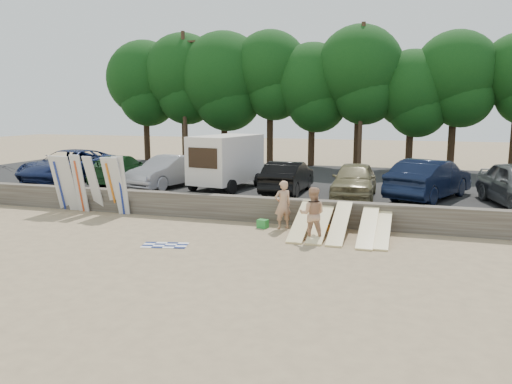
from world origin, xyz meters
TOP-DOWN VIEW (x-y plane):
  - ground at (0.00, 0.00)m, footprint 120.00×120.00m
  - seawall at (0.00, 3.00)m, footprint 44.00×0.50m
  - parking_lot at (0.00, 10.50)m, footprint 44.00×14.50m
  - treeline at (-1.40, 17.55)m, footprint 33.34×6.28m
  - utility_poles at (2.00, 16.00)m, footprint 25.80×0.26m
  - box_trailer at (-3.34, 6.43)m, footprint 2.86×4.31m
  - car_0 at (-12.24, 6.39)m, footprint 2.97×6.06m
  - car_1 at (-9.20, 6.43)m, footprint 3.10×5.37m
  - car_2 at (-6.30, 6.14)m, footprint 2.60×4.88m
  - car_3 at (-0.21, 6.06)m, footprint 1.57×4.44m
  - car_4 at (2.81, 5.86)m, footprint 1.91×4.48m
  - car_5 at (5.91, 6.39)m, footprint 3.76×5.43m
  - surfboard_upright_0 at (-9.74, 2.44)m, footprint 0.60×0.88m
  - surfboard_upright_1 at (-9.20, 2.36)m, footprint 0.55×0.84m
  - surfboard_upright_2 at (-8.69, 2.41)m, footprint 0.51×0.57m
  - surfboard_upright_3 at (-8.04, 2.52)m, footprint 0.61×0.84m
  - surfboard_upright_4 at (-7.17, 2.56)m, footprint 0.54×0.88m
  - surfboard_upright_5 at (-6.74, 2.40)m, footprint 0.54×0.81m
  - surfboard_upright_6 at (-6.61, 2.40)m, footprint 0.55×0.58m
  - surfboard_low_0 at (1.47, 1.46)m, footprint 0.56×2.87m
  - surfboard_low_1 at (2.13, 1.48)m, footprint 0.56×2.90m
  - surfboard_low_2 at (2.81, 1.44)m, footprint 0.56×2.86m
  - surfboard_low_3 at (3.80, 1.36)m, footprint 0.56×2.90m
  - surfboard_low_4 at (4.28, 1.47)m, footprint 0.56×2.92m
  - beachgoer_a at (0.57, 2.10)m, footprint 0.80×0.76m
  - beachgoer_b at (1.97, 0.67)m, footprint 0.99×0.82m
  - cooler at (-0.18, 1.96)m, footprint 0.44×0.39m
  - gear_bag at (2.33, 2.23)m, footprint 0.32×0.27m
  - beach_towel at (-2.59, -1.39)m, footprint 1.79×1.79m

SIDE VIEW (x-z plane):
  - ground at x=0.00m, z-range 0.00..0.00m
  - beach_towel at x=-2.59m, z-range 0.01..0.01m
  - gear_bag at x=2.33m, z-range 0.00..0.22m
  - cooler at x=-0.18m, z-range 0.00..0.32m
  - parking_lot at x=0.00m, z-range 0.00..0.70m
  - surfboard_low_4 at x=4.28m, z-range 0.00..0.81m
  - surfboard_low_1 at x=2.13m, z-range 0.00..0.90m
  - surfboard_low_3 at x=3.80m, z-range 0.00..0.91m
  - seawall at x=0.00m, z-range 0.00..1.00m
  - surfboard_low_0 at x=1.47m, z-range 0.00..1.02m
  - surfboard_low_2 at x=2.81m, z-range 0.00..1.03m
  - beachgoer_a at x=0.57m, z-range 0.00..1.84m
  - beachgoer_b at x=1.97m, z-range 0.00..1.87m
  - surfboard_upright_4 at x=-7.17m, z-range 0.00..2.49m
  - surfboard_upright_0 at x=-9.74m, z-range 0.00..2.50m
  - surfboard_upright_1 at x=-9.20m, z-range 0.00..2.51m
  - surfboard_upright_5 at x=-6.74m, z-range 0.00..2.51m
  - surfboard_upright_3 at x=-8.04m, z-range 0.00..2.51m
  - surfboard_upright_2 at x=-8.69m, z-range 0.00..2.56m
  - surfboard_upright_6 at x=-6.61m, z-range 0.00..2.57m
  - car_3 at x=-0.21m, z-range 0.70..2.16m
  - car_1 at x=-9.20m, z-range 0.70..2.16m
  - car_4 at x=2.81m, z-range 0.70..2.21m
  - car_2 at x=-6.30m, z-range 0.70..2.23m
  - car_0 at x=-12.24m, z-range 0.70..2.36m
  - car_5 at x=5.91m, z-range 0.70..2.40m
  - box_trailer at x=-3.34m, z-range 0.85..3.41m
  - utility_poles at x=2.00m, z-range 0.93..9.93m
  - treeline at x=-1.40m, z-range 2.12..11.28m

